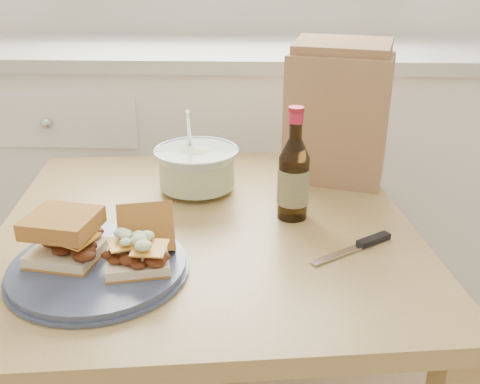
{
  "coord_description": "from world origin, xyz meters",
  "views": [
    {
      "loc": [
        0.15,
        -0.16,
        1.21
      ],
      "look_at": [
        0.11,
        0.81,
        0.78
      ],
      "focal_mm": 40.0,
      "sensor_mm": 36.0,
      "label": 1
    }
  ],
  "objects_px": {
    "coleslaw_bowl": "(197,170)",
    "beer_bottle": "(293,177)",
    "paper_bag": "(337,118)",
    "plate": "(98,268)",
    "dining_table": "(208,265)"
  },
  "relations": [
    {
      "from": "coleslaw_bowl",
      "to": "beer_bottle",
      "type": "relative_size",
      "value": 0.83
    },
    {
      "from": "beer_bottle",
      "to": "plate",
      "type": "bearing_deg",
      "value": -132.46
    },
    {
      "from": "dining_table",
      "to": "plate",
      "type": "xyz_separation_m",
      "value": [
        -0.17,
        -0.2,
        0.11
      ]
    },
    {
      "from": "beer_bottle",
      "to": "paper_bag",
      "type": "bearing_deg",
      "value": 77.05
    },
    {
      "from": "dining_table",
      "to": "coleslaw_bowl",
      "type": "distance_m",
      "value": 0.23
    },
    {
      "from": "plate",
      "to": "beer_bottle",
      "type": "relative_size",
      "value": 1.28
    },
    {
      "from": "dining_table",
      "to": "plate",
      "type": "relative_size",
      "value": 3.07
    },
    {
      "from": "dining_table",
      "to": "plate",
      "type": "height_order",
      "value": "plate"
    },
    {
      "from": "coleslaw_bowl",
      "to": "paper_bag",
      "type": "height_order",
      "value": "paper_bag"
    },
    {
      "from": "beer_bottle",
      "to": "paper_bag",
      "type": "height_order",
      "value": "paper_bag"
    },
    {
      "from": "plate",
      "to": "paper_bag",
      "type": "relative_size",
      "value": 1.0
    },
    {
      "from": "dining_table",
      "to": "paper_bag",
      "type": "relative_size",
      "value": 3.07
    },
    {
      "from": "plate",
      "to": "paper_bag",
      "type": "xyz_separation_m",
      "value": [
        0.46,
        0.46,
        0.14
      ]
    },
    {
      "from": "coleslaw_bowl",
      "to": "beer_bottle",
      "type": "bearing_deg",
      "value": -31.57
    },
    {
      "from": "coleslaw_bowl",
      "to": "beer_bottle",
      "type": "height_order",
      "value": "beer_bottle"
    }
  ]
}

